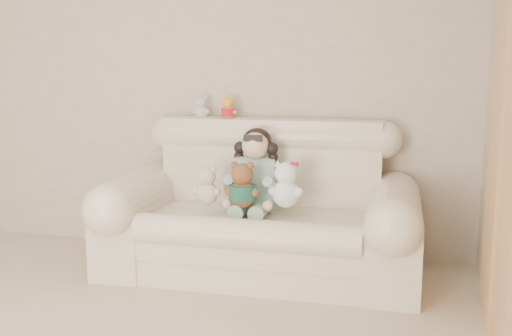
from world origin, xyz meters
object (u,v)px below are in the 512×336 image
object	(u,v)px
seated_child	(256,169)
cream_teddy	(207,182)
sofa	(259,200)
brown_teddy	(243,181)
white_cat	(286,180)

from	to	relation	value
seated_child	cream_teddy	bearing A→B (deg)	-147.54
sofa	brown_teddy	size ratio (longest dim) A/B	5.99
sofa	cream_teddy	distance (m)	0.37
sofa	cream_teddy	xyz separation A→B (m)	(-0.32, -0.14, 0.14)
sofa	cream_teddy	bearing A→B (deg)	-156.34
brown_teddy	cream_teddy	bearing A→B (deg)	-177.86
seated_child	cream_teddy	distance (m)	0.36
brown_teddy	white_cat	xyz separation A→B (m)	(0.27, 0.07, 0.00)
sofa	seated_child	size ratio (longest dim) A/B	3.64
white_cat	brown_teddy	bearing A→B (deg)	177.36
brown_teddy	sofa	bearing A→B (deg)	71.76
sofa	white_cat	size ratio (longest dim) A/B	5.83
sofa	white_cat	bearing A→B (deg)	-24.69
seated_child	brown_teddy	xyz separation A→B (m)	(-0.03, -0.24, -0.03)
white_cat	seated_child	bearing A→B (deg)	127.88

